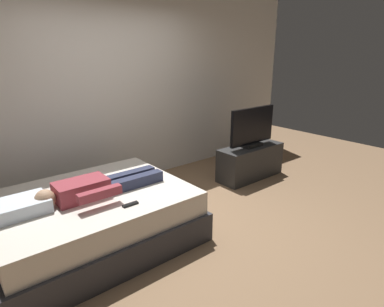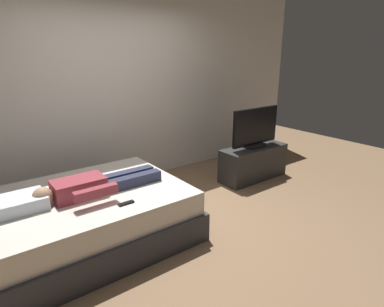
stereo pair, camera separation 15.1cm
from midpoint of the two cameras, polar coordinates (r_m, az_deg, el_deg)
The scene contains 8 objects.
ground_plane at distance 3.66m, azimuth -2.49°, elevation -13.17°, with size 10.00×10.00×0.00m, color #8C6B4C.
back_wall at distance 4.82m, azimuth -11.39°, elevation 11.69°, with size 6.40×0.10×2.80m, color silver.
bed at distance 3.48m, azimuth -18.36°, elevation -10.91°, with size 1.91×1.50×0.54m.
pillow at distance 3.21m, azimuth -29.62°, elevation -8.30°, with size 0.48×0.34×0.12m, color white.
person at distance 3.28m, azimuth -18.04°, elevation -5.76°, with size 1.26×0.46×0.18m.
remote at distance 3.03m, azimuth -12.29°, elevation -8.82°, with size 0.15×0.04×0.02m, color black.
tv_stand at distance 5.02m, azimuth 9.44°, elevation -1.47°, with size 1.10×0.40×0.50m, color #2D2D2D.
tv at distance 4.87m, azimuth 9.76°, elevation 4.49°, with size 0.88×0.20×0.59m.
Camera 1 is at (-1.94, -2.47, 1.88)m, focal length 30.09 mm.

